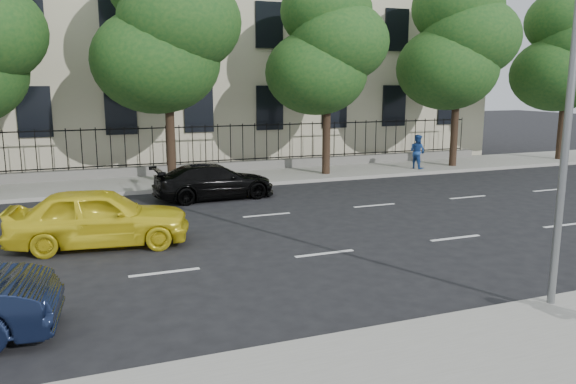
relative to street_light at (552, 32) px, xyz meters
name	(u,v)px	position (x,y,z in m)	size (l,w,h in m)	color
ground	(374,287)	(-2.50, 1.77, -5.15)	(120.00, 120.00, 0.00)	black
near_sidewalk	(511,373)	(-2.50, -2.23, -5.07)	(60.00, 4.00, 0.15)	gray
far_sidewalk	(215,179)	(-2.50, 15.77, -5.07)	(60.00, 4.00, 0.15)	gray
lane_markings	(292,232)	(-2.50, 6.52, -5.14)	(49.60, 4.62, 0.01)	silver
iron_fence	(206,161)	(-2.50, 17.47, -4.50)	(30.00, 0.50, 2.20)	slate
street_light	(552,32)	(0.00, 0.00, 0.00)	(0.25, 3.32, 8.05)	slate
tree_c	(166,27)	(-4.46, 15.13, 1.26)	(5.89, 5.50, 9.80)	#382619
tree_d	(327,46)	(2.54, 15.13, 0.69)	(5.34, 4.94, 8.84)	#382619
tree_e	(458,42)	(9.54, 15.13, 1.05)	(5.71, 5.31, 9.46)	#382619
tree_f	(567,51)	(16.54, 15.13, 0.73)	(5.52, 5.12, 9.01)	#382619
yellow_taxi	(99,217)	(-7.73, 7.03, -4.36)	(1.85, 4.61, 1.57)	yellow
black_sedan	(214,181)	(-3.45, 11.99, -4.50)	(1.83, 4.49, 1.30)	black
pedestrian_far	(417,152)	(7.26, 14.77, -4.18)	(0.80, 0.62, 1.64)	navy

